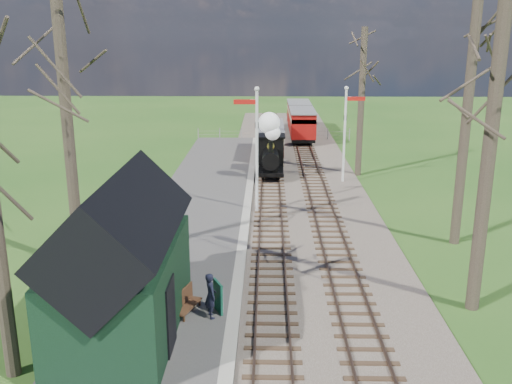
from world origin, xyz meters
TOP-DOWN VIEW (x-y plane):
  - distant_hills at (1.40, 64.38)m, footprint 114.40×48.00m
  - ballast_bed at (1.30, 22.00)m, footprint 8.00×60.00m
  - track_near at (0.00, 22.00)m, footprint 1.60×60.00m
  - track_far at (2.60, 22.00)m, footprint 1.60×60.00m
  - platform at (-3.50, 14.00)m, footprint 5.00×44.00m
  - coping_strip at (-1.20, 14.00)m, footprint 0.40×44.00m
  - station_shed at (-4.30, 4.00)m, footprint 3.25×6.30m
  - semaphore_near at (-0.77, 16.00)m, footprint 1.22×0.24m
  - semaphore_far at (4.37, 22.00)m, footprint 1.22×0.24m
  - bare_trees at (1.33, 10.10)m, footprint 15.51×22.39m
  - fence_line at (0.30, 36.00)m, footprint 12.60×0.08m
  - locomotive at (-0.01, 23.07)m, footprint 1.62×3.78m
  - coach at (0.00, 29.13)m, footprint 1.89×6.48m
  - red_carriage_a at (2.60, 35.10)m, footprint 2.03×5.03m
  - red_carriage_b at (2.60, 40.60)m, footprint 2.03×5.03m
  - sign_board at (-1.69, 5.22)m, footprint 0.36×0.65m
  - bench at (-2.72, 5.14)m, footprint 0.78×1.37m
  - person at (-1.88, 4.85)m, footprint 0.50×0.61m

SIDE VIEW (x-z plane):
  - distant_hills at x=1.40m, z-range -27.22..-5.20m
  - ballast_bed at x=1.30m, z-range 0.00..0.10m
  - track_near at x=0.00m, z-range 0.02..0.17m
  - track_far at x=2.60m, z-range 0.02..0.17m
  - platform at x=-3.50m, z-range 0.00..0.20m
  - coping_strip at x=-1.20m, z-range 0.00..0.21m
  - fence_line at x=0.30m, z-range 0.05..1.05m
  - bench at x=-2.72m, z-range 0.18..0.93m
  - sign_board at x=-1.69m, z-range 0.20..1.21m
  - person at x=-1.88m, z-range 0.20..1.64m
  - coach at x=0.00m, z-range 0.39..2.38m
  - red_carriage_a at x=2.60m, z-range 0.41..2.55m
  - red_carriage_b at x=2.60m, z-range 0.41..2.55m
  - locomotive at x=-0.01m, z-range -0.14..3.91m
  - station_shed at x=-4.30m, z-range -0.12..4.66m
  - semaphore_far at x=4.37m, z-range 0.49..6.21m
  - semaphore_near at x=-0.77m, z-range 0.51..6.73m
  - bare_trees at x=1.33m, z-range -0.79..11.21m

